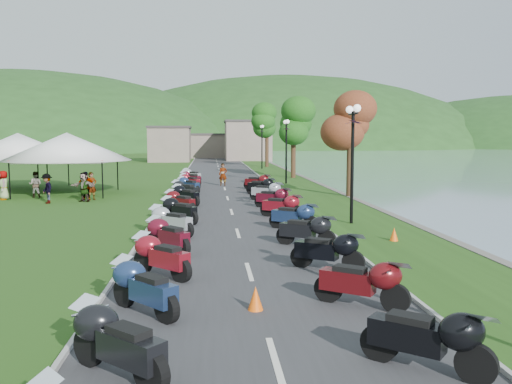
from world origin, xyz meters
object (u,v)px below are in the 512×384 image
object	(u,v)px
pedestrian_b	(36,198)
pedestrian_c	(47,203)
pedestrian_a	(92,200)
vendor_tent_main	(68,163)

from	to	relation	value
pedestrian_b	pedestrian_c	size ratio (longest dim) A/B	0.96
pedestrian_a	pedestrian_b	bearing A→B (deg)	113.86
pedestrian_c	vendor_tent_main	bearing A→B (deg)	148.92
pedestrian_a	pedestrian_b	world-z (taller)	pedestrian_a
pedestrian_a	pedestrian_c	distance (m)	2.64
pedestrian_a	pedestrian_b	size ratio (longest dim) A/B	1.03
pedestrian_b	vendor_tent_main	bearing A→B (deg)	-127.23
vendor_tent_main	pedestrian_a	xyz separation A→B (m)	(2.24, -3.46, -2.00)
vendor_tent_main	pedestrian_b	bearing A→B (deg)	-127.51
pedestrian_a	vendor_tent_main	bearing A→B (deg)	79.05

